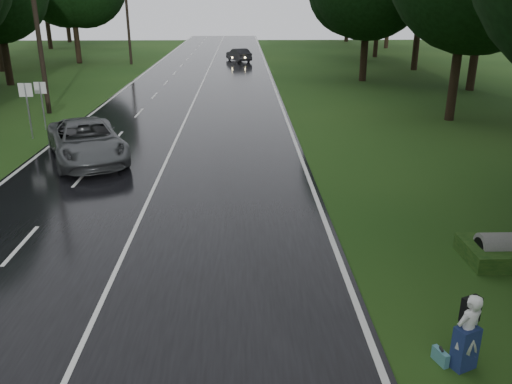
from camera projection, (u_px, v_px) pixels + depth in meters
ground at (112, 281)px, 12.76m from camera, size 160.00×160.00×0.00m
road at (189, 113)px, 31.48m from camera, size 12.00×140.00×0.04m
lane_center at (189, 113)px, 31.47m from camera, size 0.12×140.00×0.01m
grey_car at (87, 141)px, 21.95m from camera, size 4.96×6.65×1.68m
far_car at (239, 55)px, 57.29m from camera, size 2.96×4.44×1.38m
hitchhiker at (467, 334)px, 9.55m from camera, size 0.67×0.66×1.57m
suitcase at (440, 356)px, 9.86m from camera, size 0.23×0.41×0.28m
culvert at (505, 260)px, 13.80m from camera, size 1.54×0.77×0.77m
utility_pole_mid at (49, 113)px, 31.56m from camera, size 1.80×0.28×10.14m
utility_pole_far at (131, 64)px, 55.15m from camera, size 1.80×0.28×9.89m
road_sign_a at (33, 138)px, 25.81m from camera, size 0.66×0.10×2.74m
road_sign_b at (46, 130)px, 27.57m from camera, size 0.60×0.10×2.51m
tree_left_e at (11, 85)px, 41.87m from camera, size 8.19×8.19×12.79m
tree_left_f at (80, 63)px, 56.08m from camera, size 9.03×9.03×14.11m
tree_right_d at (449, 120)px, 29.77m from camera, size 9.26×9.26×14.47m
tree_right_e at (362, 81)px, 44.02m from camera, size 8.63×8.63×13.49m
tree_right_f at (363, 61)px, 57.92m from camera, size 8.71×8.71×13.60m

